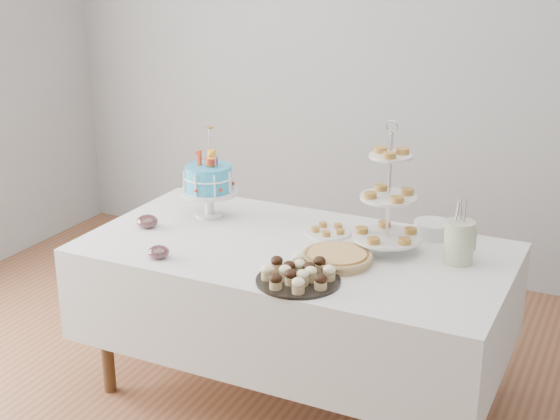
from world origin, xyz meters
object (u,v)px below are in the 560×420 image
at_px(birthday_cake, 209,193).
at_px(jam_bowl_b, 147,222).
at_px(pastry_plate, 329,231).
at_px(jam_bowl_a, 159,252).
at_px(utensil_pitcher, 459,240).
at_px(cupcake_tray, 298,273).
at_px(pie, 337,257).
at_px(plate_stack, 432,229).
at_px(tiered_stand, 389,198).
at_px(table, 295,292).

xyz_separation_m(birthday_cake, jam_bowl_b, (-0.19, -0.27, -0.09)).
xyz_separation_m(birthday_cake, pastry_plate, (0.63, 0.04, -0.11)).
bearing_deg(jam_bowl_a, utensil_pitcher, 23.75).
distance_m(birthday_cake, cupcake_tray, 0.90).
bearing_deg(pie, utensil_pitcher, 26.91).
distance_m(cupcake_tray, plate_stack, 0.82).
distance_m(plate_stack, jam_bowl_b, 1.36).
bearing_deg(birthday_cake, pie, -18.04).
bearing_deg(jam_bowl_a, pie, 21.64).
distance_m(pastry_plate, jam_bowl_b, 0.87).
height_order(tiered_stand, plate_stack, tiered_stand).
height_order(birthday_cake, cupcake_tray, birthday_cake).
distance_m(tiered_stand, pastry_plate, 0.40).
distance_m(table, pie, 0.36).
xyz_separation_m(table, pie, (0.24, -0.10, 0.25)).
bearing_deg(jam_bowl_b, plate_stack, 21.02).
bearing_deg(pie, pastry_plate, 118.39).
relative_size(table, utensil_pitcher, 6.69).
xyz_separation_m(birthday_cake, plate_stack, (1.08, 0.22, -0.09)).
relative_size(birthday_cake, tiered_stand, 0.76).
xyz_separation_m(tiered_stand, plate_stack, (0.14, 0.27, -0.21)).
distance_m(cupcake_tray, tiered_stand, 0.56).
bearing_deg(pastry_plate, utensil_pitcher, -7.02).
relative_size(plate_stack, utensil_pitcher, 0.62).
distance_m(cupcake_tray, pie, 0.26).
distance_m(tiered_stand, jam_bowl_a, 1.03).
relative_size(table, jam_bowl_a, 20.20).
relative_size(tiered_stand, plate_stack, 3.34).
relative_size(birthday_cake, utensil_pitcher, 1.57).
bearing_deg(jam_bowl_b, jam_bowl_a, -47.96).
bearing_deg(tiered_stand, jam_bowl_a, -149.37).
distance_m(birthday_cake, jam_bowl_a, 0.57).
relative_size(table, pie, 6.24).
bearing_deg(plate_stack, utensil_pitcher, -54.66).
relative_size(plate_stack, pastry_plate, 0.82).
height_order(birthday_cake, plate_stack, birthday_cake).
distance_m(pie, utensil_pitcher, 0.53).
xyz_separation_m(table, plate_stack, (0.52, 0.40, 0.26)).
distance_m(cupcake_tray, pastry_plate, 0.57).
bearing_deg(pastry_plate, birthday_cake, -176.32).
distance_m(table, cupcake_tray, 0.47).
bearing_deg(pastry_plate, pie, -61.61).
bearing_deg(jam_bowl_b, pie, -0.47).
relative_size(table, birthday_cake, 4.25).
relative_size(cupcake_tray, jam_bowl_b, 3.34).
relative_size(jam_bowl_b, utensil_pitcher, 0.36).
bearing_deg(cupcake_tray, jam_bowl_a, -176.71).
bearing_deg(utensil_pitcher, birthday_cake, 161.53).
height_order(jam_bowl_a, utensil_pitcher, utensil_pitcher).
xyz_separation_m(tiered_stand, pastry_plate, (-0.31, 0.09, -0.23)).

